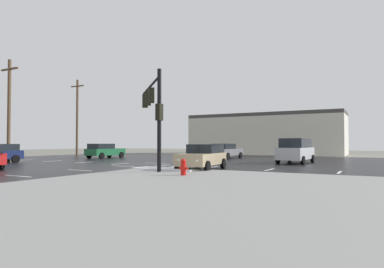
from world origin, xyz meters
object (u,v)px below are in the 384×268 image
suv_silver (296,150)px  sedan_grey (226,151)px  utility_pole_mid (9,109)px  traffic_signal_mast (153,104)px  fire_hydrant (183,167)px  utility_pole_far (77,116)px  sedan_tan (203,156)px  sedan_green (105,150)px

suv_silver → sedan_grey: bearing=64.2°
suv_silver → utility_pole_mid: (-21.37, -10.89, 3.49)m
traffic_signal_mast → fire_hydrant: 5.66m
suv_silver → utility_pole_far: bearing=89.6°
sedan_tan → suv_silver: (3.75, 9.51, 0.24)m
sedan_green → utility_pole_far: size_ratio=0.47×
traffic_signal_mast → utility_pole_mid: 15.35m
utility_pole_mid → utility_pole_far: 14.22m
sedan_grey → sedan_green: same height
sedan_grey → suv_silver: suv_silver is taller
sedan_tan → fire_hydrant: bearing=9.7°
suv_silver → sedan_green: bearing=96.0°
traffic_signal_mast → sedan_green: bearing=8.3°
sedan_green → suv_silver: bearing=-87.1°
utility_pole_far → sedan_green: bearing=-21.0°
traffic_signal_mast → sedan_green: 18.02m
sedan_green → suv_silver: size_ratio=0.92×
suv_silver → utility_pole_far: size_ratio=0.51×
fire_hydrant → utility_pole_mid: utility_pole_mid is taller
sedan_tan → utility_pole_far: bearing=-121.9°
sedan_tan → utility_pole_mid: size_ratio=0.53×
sedan_green → utility_pole_mid: bearing=173.3°
sedan_grey → traffic_signal_mast: bearing=-168.4°
sedan_green → sedan_tan: 18.52m
fire_hydrant → sedan_green: bearing=142.8°
sedan_tan → utility_pole_far: (-23.66, 11.48, 4.22)m
fire_hydrant → suv_silver: bearing=80.4°
sedan_grey → utility_pole_far: (-19.29, -2.63, 4.22)m
traffic_signal_mast → sedan_tan: size_ratio=1.19×
sedan_grey → sedan_tan: same height
traffic_signal_mast → fire_hydrant: (3.63, -2.59, -3.49)m
fire_hydrant → utility_pole_mid: (-18.95, 3.35, 4.04)m
traffic_signal_mast → sedan_grey: (-2.08, 16.25, -3.17)m
sedan_green → suv_silver: (20.11, 0.83, 0.24)m
sedan_green → sedan_grey: bearing=-65.1°
sedan_green → utility_pole_far: 8.89m
fire_hydrant → sedan_tan: bearing=105.7°
fire_hydrant → utility_pole_far: bearing=147.0°
utility_pole_mid → utility_pole_far: size_ratio=0.90×
sedan_grey → suv_silver: (8.12, -4.60, 0.24)m
fire_hydrant → sedan_tan: (-1.33, 4.74, 0.32)m
fire_hydrant → sedan_green: 22.20m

